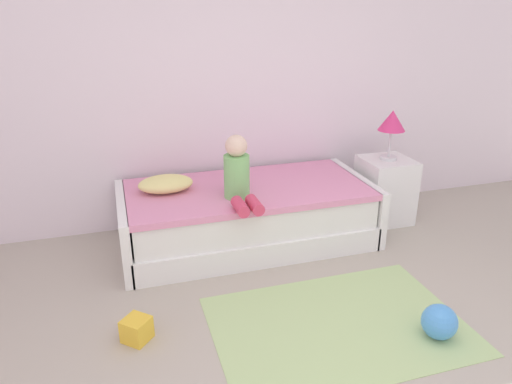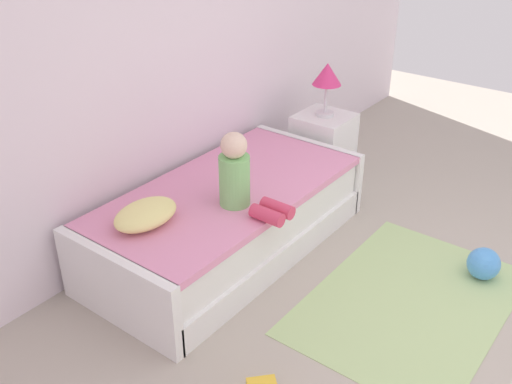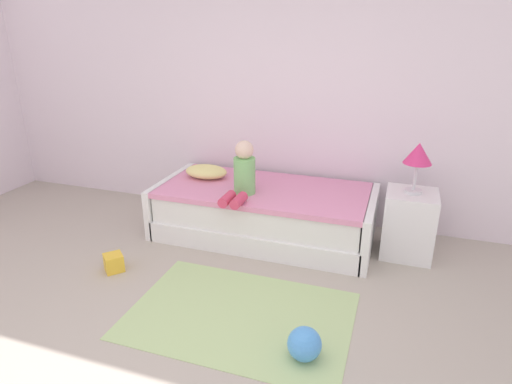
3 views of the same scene
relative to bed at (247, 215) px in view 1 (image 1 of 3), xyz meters
The scene contains 9 objects.
wall_rear 1.35m from the bed, 77.93° to the left, with size 7.20×0.10×2.90m, color white.
bed is the anchor object (origin of this frame).
nightstand 1.35m from the bed, ahead, with size 0.44×0.44×0.60m, color white.
table_lamp 1.52m from the bed, ahead, with size 0.24×0.24×0.45m.
child_figure 0.53m from the bed, 120.65° to the right, with size 0.20×0.51×0.50m.
pillow 0.74m from the bed, behind, with size 0.44×0.30×0.13m, color #F2E58C.
toy_ball 1.76m from the bed, 63.98° to the right, with size 0.22×0.22×0.22m, color #4C99E5.
area_rug 1.34m from the bed, 79.91° to the right, with size 1.60×1.10×0.01m, color #B2D189.
toy_block 1.48m from the bed, 133.53° to the right, with size 0.15×0.15×0.15m, color yellow.
Camera 1 is at (-1.14, -1.55, 1.93)m, focal length 33.42 mm.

